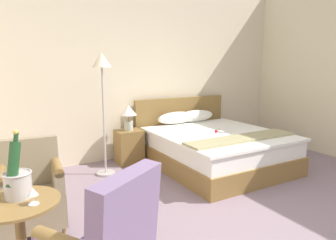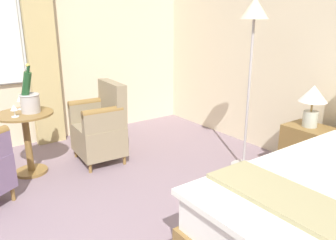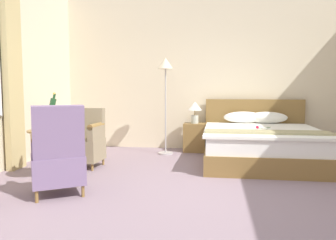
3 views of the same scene
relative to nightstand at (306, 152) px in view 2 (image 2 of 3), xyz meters
name	(u,v)px [view 2 (image 2 of 3)]	position (x,y,z in m)	size (l,w,h in m)	color
nightstand	(306,152)	(0.00, 0.00, 0.00)	(0.45, 0.36, 0.56)	olive
bedside_lamp	(313,99)	(0.00, 0.00, 0.56)	(0.28, 0.28, 0.42)	#B3B8A7
floor_lamp_brass	(253,35)	(-0.52, -0.34, 1.16)	(0.28, 0.28, 1.80)	#B0AAA9
side_table_round	(27,136)	(-1.78, -2.30, 0.14)	(0.58, 0.58, 0.67)	olive
champagne_bucket	(29,99)	(-1.77, -2.23, 0.53)	(0.20, 0.20, 0.50)	#B5AEAB
wine_glass_near_bucket	(20,99)	(-1.95, -2.29, 0.50)	(0.07, 0.07, 0.16)	white
wine_glass_near_edge	(14,109)	(-1.68, -2.40, 0.48)	(0.07, 0.07, 0.12)	white
armchair_by_window	(101,127)	(-1.64, -1.53, 0.13)	(0.61, 0.53, 0.92)	olive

